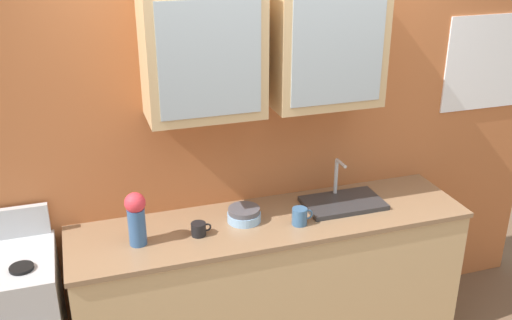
# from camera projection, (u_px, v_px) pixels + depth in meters

# --- Properties ---
(back_wall_unit) EXTENTS (4.11, 0.45, 2.58)m
(back_wall_unit) POSITION_uv_depth(u_px,v_px,m) (257.00, 124.00, 3.58)
(back_wall_unit) COLOR #B76638
(back_wall_unit) RESTS_ON ground_plane
(counter) EXTENTS (2.39, 0.61, 0.94)m
(counter) POSITION_uv_depth(u_px,v_px,m) (271.00, 285.00, 3.69)
(counter) COLOR tan
(counter) RESTS_ON ground_plane
(sink_faucet) EXTENTS (0.49, 0.30, 0.27)m
(sink_faucet) POSITION_uv_depth(u_px,v_px,m) (343.00, 202.00, 3.67)
(sink_faucet) COLOR #2D2D30
(sink_faucet) RESTS_ON counter
(bowl_stack) EXTENTS (0.20, 0.20, 0.08)m
(bowl_stack) POSITION_uv_depth(u_px,v_px,m) (244.00, 214.00, 3.48)
(bowl_stack) COLOR #8CB7E0
(bowl_stack) RESTS_ON counter
(vase) EXTENTS (0.11, 0.11, 0.31)m
(vase) POSITION_uv_depth(u_px,v_px,m) (136.00, 217.00, 3.18)
(vase) COLOR #33598C
(vase) RESTS_ON counter
(cup_near_sink) EXTENTS (0.13, 0.09, 0.10)m
(cup_near_sink) POSITION_uv_depth(u_px,v_px,m) (300.00, 216.00, 3.43)
(cup_near_sink) COLOR #38608C
(cup_near_sink) RESTS_ON counter
(cup_near_bowls) EXTENTS (0.12, 0.09, 0.08)m
(cup_near_bowls) POSITION_uv_depth(u_px,v_px,m) (199.00, 229.00, 3.32)
(cup_near_bowls) COLOR black
(cup_near_bowls) RESTS_ON counter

